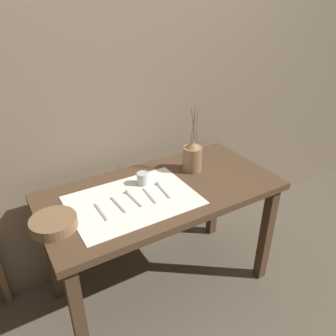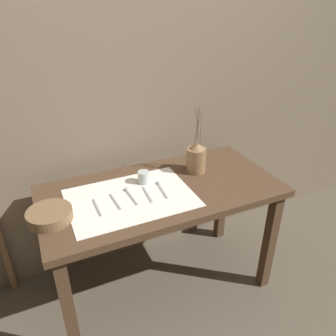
# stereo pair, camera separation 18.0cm
# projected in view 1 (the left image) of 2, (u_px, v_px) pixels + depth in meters

# --- Properties ---
(ground_plane) EXTENTS (12.00, 12.00, 0.00)m
(ground_plane) POSITION_uv_depth(u_px,v_px,m) (163.00, 283.00, 2.20)
(ground_plane) COLOR brown
(stone_wall_back) EXTENTS (7.00, 0.06, 2.40)m
(stone_wall_back) POSITION_uv_depth(u_px,v_px,m) (124.00, 91.00, 1.96)
(stone_wall_back) COLOR #7A6B56
(stone_wall_back) RESTS_ON ground_plane
(wooden_table) EXTENTS (1.34, 0.67, 0.75)m
(wooden_table) POSITION_uv_depth(u_px,v_px,m) (162.00, 204.00, 1.89)
(wooden_table) COLOR #4C3523
(wooden_table) RESTS_ON ground_plane
(linen_cloth) EXTENTS (0.66, 0.46, 0.00)m
(linen_cloth) POSITION_uv_depth(u_px,v_px,m) (133.00, 200.00, 1.74)
(linen_cloth) COLOR white
(linen_cloth) RESTS_ON wooden_table
(pitcher_with_flowers) EXTENTS (0.12, 0.12, 0.40)m
(pitcher_with_flowers) POSITION_uv_depth(u_px,v_px,m) (192.00, 157.00, 1.99)
(pitcher_with_flowers) COLOR olive
(pitcher_with_flowers) RESTS_ON wooden_table
(wooden_bowl) EXTENTS (0.22, 0.22, 0.05)m
(wooden_bowl) POSITION_uv_depth(u_px,v_px,m) (54.00, 223.00, 1.52)
(wooden_bowl) COLOR brown
(wooden_bowl) RESTS_ON wooden_table
(glass_tumbler_near) EXTENTS (0.07, 0.07, 0.07)m
(glass_tumbler_near) POSITION_uv_depth(u_px,v_px,m) (143.00, 178.00, 1.86)
(glass_tumbler_near) COLOR #B7C1BC
(glass_tumbler_near) RESTS_ON wooden_table
(fork_inner) EXTENTS (0.01, 0.16, 0.00)m
(fork_inner) POSITION_uv_depth(u_px,v_px,m) (101.00, 212.00, 1.64)
(fork_inner) COLOR #939399
(fork_inner) RESTS_ON wooden_table
(knife_center) EXTENTS (0.02, 0.16, 0.00)m
(knife_center) POSITION_uv_depth(u_px,v_px,m) (118.00, 205.00, 1.69)
(knife_center) COLOR #939399
(knife_center) RESTS_ON wooden_table
(spoon_outer) EXTENTS (0.03, 0.17, 0.02)m
(spoon_outer) POSITION_uv_depth(u_px,v_px,m) (129.00, 195.00, 1.77)
(spoon_outer) COLOR #939399
(spoon_outer) RESTS_ON wooden_table
(fork_outer) EXTENTS (0.02, 0.16, 0.00)m
(fork_outer) POSITION_uv_depth(u_px,v_px,m) (149.00, 196.00, 1.77)
(fork_outer) COLOR #939399
(fork_outer) RESTS_ON wooden_table
(spoon_inner) EXTENTS (0.03, 0.17, 0.02)m
(spoon_inner) POSITION_uv_depth(u_px,v_px,m) (160.00, 186.00, 1.85)
(spoon_inner) COLOR #939399
(spoon_inner) RESTS_ON wooden_table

